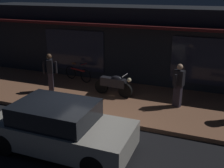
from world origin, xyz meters
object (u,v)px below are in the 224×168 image
at_px(parked_car_near, 60,127).
at_px(motorcycle, 114,84).
at_px(bicycle_parked, 78,74).
at_px(person_photographer, 50,72).
at_px(person_bystander, 178,85).

bearing_deg(parked_car_near, motorcycle, 88.90).
distance_m(bicycle_parked, parked_car_near, 5.74).
bearing_deg(parked_car_near, person_photographer, 126.48).
relative_size(motorcycle, person_photographer, 1.02).
bearing_deg(motorcycle, person_bystander, -3.75).
bearing_deg(bicycle_parked, person_bystander, -15.34).
relative_size(motorcycle, parked_car_near, 0.42).
bearing_deg(person_photographer, parked_car_near, -53.52).
bearing_deg(motorcycle, bicycle_parked, 152.90).
height_order(bicycle_parked, person_photographer, person_photographer).
relative_size(motorcycle, person_bystander, 1.02).
relative_size(person_bystander, parked_car_near, 0.41).
height_order(person_photographer, person_bystander, same).
relative_size(bicycle_parked, person_bystander, 0.96).
relative_size(person_photographer, person_bystander, 1.00).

